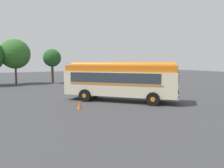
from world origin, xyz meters
The scene contains 7 objects.
ground_plane centered at (0.00, 0.00, 0.00)m, with size 120.00×120.00×0.00m, color #3D3D3F.
vintage_bus centered at (-0.52, 0.16, 1.89)m, with size 8.53×9.15×3.49m.
car_near_left centered at (0.83, 12.28, 0.85)m, with size 2.02×4.23×1.66m.
car_mid_left centered at (3.39, 12.06, 0.85)m, with size 2.15×4.29×1.66m.
tree_left_of_centre centered at (-6.98, 20.39, 4.78)m, with size 4.55×4.55×6.96m.
tree_centre centered at (-1.63, 18.95, 4.11)m, with size 2.83×2.83×5.52m.
traffic_cone centered at (-4.96, -1.14, 0.28)m, with size 0.36×0.36×0.55m, color orange.
Camera 1 is at (-10.88, -16.31, 3.57)m, focal length 35.00 mm.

